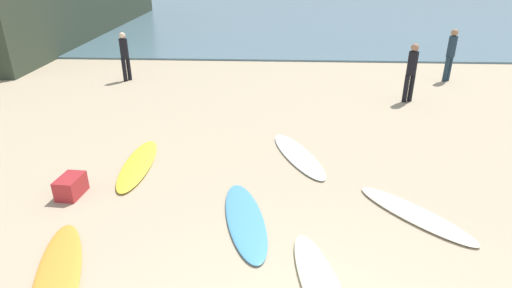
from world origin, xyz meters
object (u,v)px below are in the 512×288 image
surfboard_1 (322,288)px  beachgoer_far (451,52)px  beachgoer_near (411,70)px  surfboard_0 (415,214)px  surfboard_5 (138,164)px  beach_cooler (71,186)px  surfboard_2 (298,155)px  beachgoer_mid (125,54)px  surfboard_3 (245,219)px  surfboard_4 (57,279)px

surfboard_1 → beachgoer_far: (5.38, 10.48, 0.97)m
beachgoer_near → beachgoer_far: 3.20m
surfboard_0 → surfboard_5: bearing=-56.9°
surfboard_5 → beach_cooler: bearing=-127.9°
beach_cooler → surfboard_2: bearing=23.6°
surfboard_2 → beachgoer_mid: (-5.83, 5.96, 0.90)m
surfboard_3 → beachgoer_far: (6.49, 8.98, 0.98)m
surfboard_0 → surfboard_1: surfboard_1 is taller
beachgoer_mid → beach_cooler: beachgoer_mid is taller
surfboard_4 → beachgoer_near: (6.83, 8.04, 0.93)m
surfboard_5 → surfboard_2: bearing=7.1°
surfboard_1 → beachgoer_mid: bearing=109.6°
surfboard_1 → beachgoer_mid: (-5.98, 9.94, 0.90)m
surfboard_1 → surfboard_4: bearing=168.8°
surfboard_1 → beach_cooler: 4.83m
surfboard_1 → surfboard_2: (-0.14, 3.98, -0.01)m
surfboard_1 → beachgoer_far: bearing=51.4°
surfboard_1 → surfboard_5: 4.85m
surfboard_3 → surfboard_1: bearing=113.5°
surfboard_1 → beachgoer_near: bearing=56.0°
surfboard_4 → surfboard_5: size_ratio=1.07×
beachgoer_mid → beach_cooler: size_ratio=3.01×
surfboard_1 → beachgoer_near: 8.73m
surfboard_0 → surfboard_5: (-5.21, 1.56, 0.01)m
surfboard_1 → beachgoer_far: size_ratio=1.25×
surfboard_0 → beach_cooler: size_ratio=3.89×
surfboard_2 → surfboard_3: surfboard_3 is taller
surfboard_5 → beachgoer_mid: beachgoer_mid is taller
surfboard_4 → beach_cooler: 2.32m
surfboard_0 → beachgoer_near: 6.50m
surfboard_5 → beachgoer_mid: bearing=107.3°
beachgoer_near → surfboard_0: bearing=51.4°
surfboard_0 → beachgoer_far: 9.47m
surfboard_0 → beachgoer_mid: (-7.68, 8.14, 0.90)m
surfboard_3 → surfboard_4: bearing=19.1°
surfboard_1 → surfboard_2: bearing=80.6°
surfboard_0 → beachgoer_far: bearing=-153.2°
beachgoer_near → beachgoer_mid: 9.49m
surfboard_1 → surfboard_3: bearing=115.2°
surfboard_3 → beachgoer_near: bearing=-137.4°
surfboard_4 → beachgoer_mid: bearing=-96.3°
surfboard_2 → surfboard_5: bearing=-10.5°
beachgoer_far → beach_cooler: size_ratio=3.22×
surfboard_2 → surfboard_4: bearing=28.9°
beachgoer_mid → surfboard_4: bearing=44.1°
surfboard_4 → surfboard_3: bearing=-168.0°
beachgoer_mid → beachgoer_far: beachgoer_far is taller
surfboard_4 → surfboard_5: surfboard_5 is taller
beachgoer_far → surfboard_4: bearing=-169.1°
surfboard_4 → beach_cooler: (-0.82, 2.17, 0.14)m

